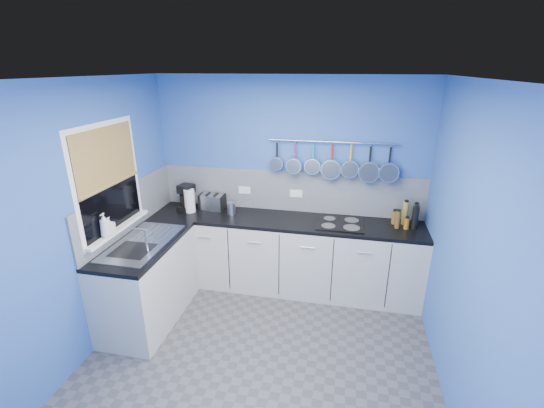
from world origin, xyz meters
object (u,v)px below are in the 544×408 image
(paper_towel, at_px, (190,201))
(canister, at_px, (231,208))
(soap_bottle_b, at_px, (109,226))
(soap_bottle_a, at_px, (105,225))
(coffee_maker, at_px, (186,198))
(hob, at_px, (340,223))
(toaster, at_px, (212,202))

(paper_towel, distance_m, canister, 0.52)
(paper_towel, bearing_deg, soap_bottle_b, -108.96)
(canister, bearing_deg, soap_bottle_a, -127.28)
(paper_towel, bearing_deg, coffee_maker, 140.82)
(soap_bottle_b, height_order, coffee_maker, soap_bottle_b)
(soap_bottle_b, distance_m, canister, 1.41)
(soap_bottle_b, xyz_separation_m, hob, (2.18, 1.05, -0.23))
(coffee_maker, bearing_deg, canister, 8.05)
(paper_towel, distance_m, hob, 1.82)
(soap_bottle_b, xyz_separation_m, canister, (0.88, 1.09, -0.16))
(coffee_maker, distance_m, toaster, 0.32)
(soap_bottle_b, bearing_deg, toaster, 63.40)
(paper_towel, bearing_deg, toaster, 30.85)
(canister, height_order, hob, canister)
(toaster, distance_m, hob, 1.59)
(soap_bottle_a, bearing_deg, paper_towel, 72.09)
(toaster, bearing_deg, canister, -13.09)
(toaster, xyz_separation_m, canister, (0.28, -0.11, -0.02))
(soap_bottle_b, bearing_deg, soap_bottle_a, -90.00)
(toaster, bearing_deg, soap_bottle_a, -107.70)
(soap_bottle_a, bearing_deg, soap_bottle_b, 90.00)
(coffee_maker, distance_m, hob, 1.89)
(hob, bearing_deg, soap_bottle_b, -154.30)
(soap_bottle_a, bearing_deg, toaster, 64.62)
(toaster, bearing_deg, coffee_maker, -156.55)
(canister, bearing_deg, soap_bottle_b, -128.93)
(soap_bottle_a, distance_m, hob, 2.46)
(soap_bottle_b, height_order, toaster, soap_bottle_b)
(soap_bottle_b, height_order, paper_towel, soap_bottle_b)
(paper_towel, xyz_separation_m, hob, (1.82, -0.00, -0.14))
(soap_bottle_b, xyz_separation_m, paper_towel, (0.36, 1.05, -0.09))
(paper_towel, bearing_deg, hob, -0.11)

